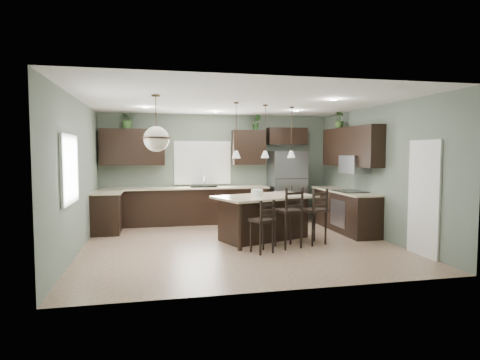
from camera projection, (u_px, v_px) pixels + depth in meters
name	position (u px, v px, depth m)	size (l,w,h in m)	color
ground	(239.00, 244.00, 7.97)	(6.00, 6.00, 0.00)	#9E8466
pantry_door	(424.00, 198.00, 7.01)	(0.04, 0.82, 2.04)	white
window_back	(203.00, 163.00, 10.45)	(1.35, 0.02, 1.00)	white
window_left	(69.00, 169.00, 6.46)	(0.02, 1.10, 1.00)	white
left_return_cabs	(107.00, 213.00, 9.03)	(0.60, 0.90, 0.90)	black
left_return_countertop	(107.00, 192.00, 9.01)	(0.66, 0.96, 0.04)	beige
back_lower_cabs	(186.00, 206.00, 10.15)	(4.20, 0.60, 0.90)	black
back_countertop	(186.00, 188.00, 10.10)	(4.20, 0.66, 0.04)	beige
sink_inset	(204.00, 187.00, 10.19)	(0.70, 0.45, 0.01)	gray
faucet	(204.00, 182.00, 10.15)	(0.02, 0.02, 0.28)	silver
back_upper_left	(133.00, 147.00, 9.90)	(1.55, 0.34, 0.90)	black
back_upper_right	(249.00, 147.00, 10.52)	(0.85, 0.34, 0.90)	black
fridge_header	(287.00, 136.00, 10.72)	(1.05, 0.34, 0.45)	black
right_lower_cabs	(344.00, 211.00, 9.36)	(0.60, 2.35, 0.90)	black
right_countertop	(344.00, 191.00, 9.32)	(0.66, 2.35, 0.04)	beige
cooktop	(350.00, 191.00, 9.05)	(0.58, 0.75, 0.02)	black
wall_oven_front	(338.00, 213.00, 9.03)	(0.01, 0.72, 0.60)	gray
right_upper_cabs	(351.00, 147.00, 9.28)	(0.34, 2.35, 0.90)	black
microwave	(354.00, 164.00, 9.03)	(0.40, 0.75, 0.40)	gray
refrigerator	(287.00, 186.00, 10.57)	(0.90, 0.74, 1.85)	gray
kitchen_island	(265.00, 218.00, 8.33)	(2.01, 1.14, 0.92)	black
serving_dish	(257.00, 193.00, 8.19)	(0.24, 0.24, 0.14)	silver
bar_stool_left	(262.00, 226.00, 7.24)	(0.36, 0.36, 0.98)	black
bar_stool_center	(288.00, 217.00, 7.64)	(0.43, 0.43, 1.17)	black
bar_stool_right	(314.00, 216.00, 7.94)	(0.41, 0.41, 1.12)	black
pendant_left	(236.00, 130.00, 7.83)	(0.17, 0.17, 1.10)	silver
pendant_center	(265.00, 131.00, 8.21)	(0.17, 0.17, 1.10)	white
pendant_right	(292.00, 132.00, 8.58)	(0.17, 0.17, 1.10)	silver
chandelier	(156.00, 123.00, 6.82)	(0.47, 0.47, 0.97)	beige
plant_back_left	(128.00, 119.00, 9.80)	(0.41, 0.36, 0.46)	#2E5224
plant_back_right	(256.00, 122.00, 10.49)	(0.23, 0.19, 0.42)	#274D21
plant_right_wall	(339.00, 120.00, 9.77)	(0.24, 0.24, 0.42)	#355123
room_shell	(239.00, 159.00, 7.85)	(6.00, 6.00, 6.00)	#5D6B5D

